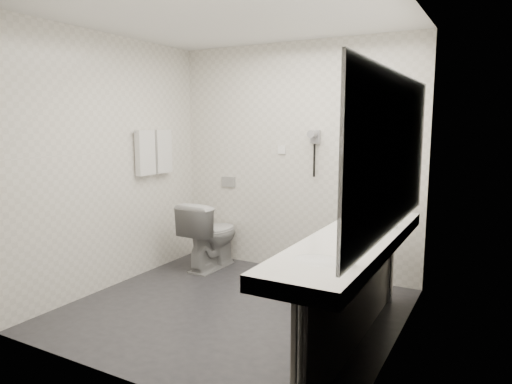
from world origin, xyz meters
The scene contains 31 objects.
floor centered at (0.00, 0.00, 0.00)m, with size 2.80×2.80×0.00m, color #27262B.
ceiling centered at (0.00, 0.00, 2.50)m, with size 2.80×2.80×0.00m, color white.
wall_back centered at (0.00, 1.30, 1.25)m, with size 2.80×2.80×0.00m, color white.
wall_front centered at (0.00, -1.30, 1.25)m, with size 2.80×2.80×0.00m, color white.
wall_left centered at (-1.40, 0.00, 1.25)m, with size 2.60×2.60×0.00m, color white.
wall_right centered at (1.40, 0.00, 1.25)m, with size 2.60×2.60×0.00m, color white.
vanity_counter centered at (1.12, -0.20, 0.80)m, with size 0.55×2.20×0.10m, color white.
vanity_panel centered at (1.15, -0.20, 0.38)m, with size 0.03×2.15×0.75m, color gray.
vanity_post_near centered at (1.18, -1.24, 0.38)m, with size 0.06×0.06×0.75m, color silver.
vanity_post_far centered at (1.18, 0.84, 0.38)m, with size 0.06×0.06×0.75m, color silver.
mirror centered at (1.39, -0.20, 1.45)m, with size 0.02×2.20×1.05m, color #B2BCC6.
basin_near centered at (1.12, -0.85, 0.83)m, with size 0.40×0.31×0.05m, color white.
basin_far centered at (1.12, 0.45, 0.83)m, with size 0.40×0.31×0.05m, color white.
faucet_near centered at (1.32, -0.85, 0.92)m, with size 0.04×0.04×0.15m, color silver.
faucet_far centered at (1.32, 0.45, 0.92)m, with size 0.04×0.04×0.15m, color silver.
soap_bottle_a centered at (1.25, -0.19, 0.91)m, with size 0.05×0.05×0.12m, color white.
soap_bottle_c centered at (1.29, -0.30, 0.90)m, with size 0.04×0.04×0.11m, color white.
glass_left centered at (1.25, 0.04, 0.91)m, with size 0.07×0.07×0.12m, color silver.
glass_right centered at (1.32, 0.21, 0.91)m, with size 0.06×0.06×0.11m, color silver.
toilet centered at (-0.85, 0.90, 0.39)m, with size 0.43×0.76×0.77m, color white.
flush_plate centered at (-0.85, 1.29, 0.95)m, with size 0.18×0.02×0.12m, color #B2B5BA.
pedal_bin centered at (0.15, 0.77, 0.14)m, with size 0.20×0.20×0.27m, color #B2B5BA.
bin_lid centered at (0.15, 0.77, 0.28)m, with size 0.20×0.20×0.01m, color #B2B5BA.
towel_rail centered at (-1.35, 0.55, 1.55)m, with size 0.02×0.02×0.62m, color silver.
towel_near centered at (-1.34, 0.41, 1.33)m, with size 0.07×0.24×0.48m, color white.
towel_far centered at (-1.34, 0.69, 1.33)m, with size 0.07×0.24×0.48m, color white.
dryer_cradle centered at (0.25, 1.27, 1.50)m, with size 0.10×0.04×0.14m, color gray.
dryer_barrel centered at (0.25, 1.20, 1.53)m, with size 0.08×0.08×0.14m, color gray.
dryer_cord centered at (0.25, 1.26, 1.25)m, with size 0.02×0.02×0.35m, color black.
switch_plate_a centered at (-0.15, 1.29, 1.35)m, with size 0.09×0.02×0.09m, color white.
switch_plate_b centered at (0.55, 1.29, 1.35)m, with size 0.09×0.02×0.09m, color white.
Camera 1 is at (2.04, -3.30, 1.65)m, focal length 32.10 mm.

